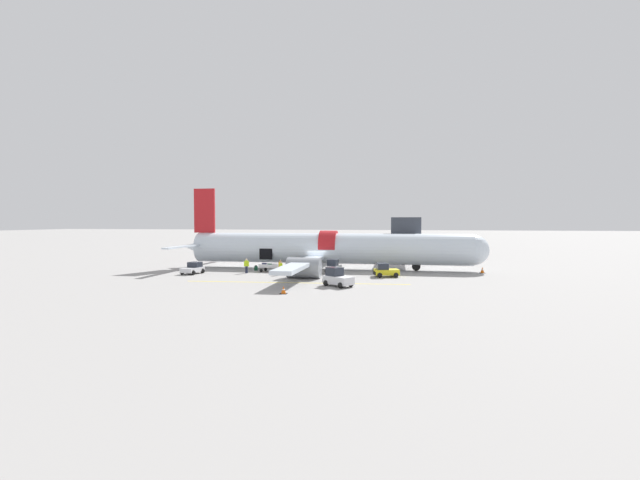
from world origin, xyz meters
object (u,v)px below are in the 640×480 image
object	(u,v)px
baggage_tug_mid	(385,271)
baggage_tug_spare	(193,269)
suitcase_on_tarmac_upright	(256,268)
baggage_tug_lead	(334,267)
ground_crew_loader_a	(301,265)
baggage_tug_rear	(337,278)
ground_crew_loader_b	(246,265)
airplane	(325,249)
ground_crew_driver	(281,268)
ground_crew_supervisor	(280,266)
baggage_cart_loading	(270,268)

from	to	relation	value
baggage_tug_mid	baggage_tug_spare	world-z (taller)	baggage_tug_mid
baggage_tug_spare	suitcase_on_tarmac_upright	xyz separation A→B (m)	(6.24, 4.46, -0.32)
baggage_tug_lead	ground_crew_loader_a	world-z (taller)	ground_crew_loader_a
suitcase_on_tarmac_upright	baggage_tug_rear	bearing A→B (deg)	-42.93
baggage_tug_lead	ground_crew_loader_b	bearing A→B (deg)	-170.54
airplane	ground_crew_loader_b	distance (m)	10.64
baggage_tug_rear	ground_crew_loader_a	world-z (taller)	baggage_tug_rear
baggage_tug_mid	baggage_tug_spare	xyz separation A→B (m)	(-22.47, -1.26, -0.06)
airplane	suitcase_on_tarmac_upright	world-z (taller)	airplane
airplane	baggage_tug_spare	bearing A→B (deg)	-151.80
baggage_tug_lead	baggage_tug_spare	size ratio (longest dim) A/B	0.86
ground_crew_loader_a	ground_crew_driver	bearing A→B (deg)	-129.25
baggage_tug_rear	ground_crew_loader_a	bearing A→B (deg)	120.89
airplane	baggage_tug_mid	size ratio (longest dim) A/B	13.15
ground_crew_driver	ground_crew_supervisor	xyz separation A→B (m)	(-0.41, 1.23, 0.04)
baggage_tug_spare	ground_crew_driver	distance (m)	10.56
baggage_tug_rear	baggage_cart_loading	bearing A→B (deg)	133.91
airplane	baggage_cart_loading	xyz separation A→B (m)	(-6.18, -4.25, -2.11)
baggage_tug_lead	ground_crew_supervisor	distance (m)	6.34
ground_crew_loader_b	ground_crew_supervisor	distance (m)	4.13
suitcase_on_tarmac_upright	ground_crew_supervisor	bearing A→B (deg)	-33.03
baggage_tug_rear	suitcase_on_tarmac_upright	bearing A→B (deg)	137.07
ground_crew_supervisor	ground_crew_loader_b	bearing A→B (deg)	-176.50
baggage_tug_rear	ground_crew_supervisor	distance (m)	11.71
baggage_tug_rear	baggage_cart_loading	world-z (taller)	baggage_tug_rear
baggage_tug_lead	baggage_tug_mid	xyz separation A→B (m)	(6.18, -2.13, -0.03)
baggage_tug_rear	ground_crew_driver	distance (m)	10.54
ground_crew_loader_a	baggage_cart_loading	bearing A→B (deg)	172.05
airplane	baggage_tug_rear	distance (m)	14.96
ground_crew_supervisor	suitcase_on_tarmac_upright	bearing A→B (deg)	146.97
airplane	suitcase_on_tarmac_upright	size ratio (longest dim) A/B	60.15
baggage_tug_mid	suitcase_on_tarmac_upright	size ratio (longest dim) A/B	4.57
baggage_tug_lead	ground_crew_supervisor	size ratio (longest dim) A/B	1.63
baggage_cart_loading	ground_crew_loader_a	size ratio (longest dim) A/B	2.01
airplane	ground_crew_supervisor	xyz separation A→B (m)	(-4.42, -5.86, -1.75)
baggage_tug_spare	baggage_cart_loading	xyz separation A→B (m)	(8.36, 3.55, -0.09)
airplane	baggage_tug_spare	size ratio (longest dim) A/B	13.02
baggage_tug_spare	ground_crew_driver	bearing A→B (deg)	3.83
baggage_tug_mid	baggage_cart_loading	world-z (taller)	baggage_tug_mid
baggage_tug_mid	baggage_tug_rear	distance (m)	8.98
baggage_tug_rear	ground_crew_supervisor	world-z (taller)	baggage_tug_rear
ground_crew_supervisor	airplane	bearing A→B (deg)	52.96
suitcase_on_tarmac_upright	baggage_tug_lead	bearing A→B (deg)	-6.03
airplane	baggage_tug_rear	world-z (taller)	airplane
baggage_cart_loading	suitcase_on_tarmac_upright	distance (m)	2.32
ground_crew_loader_b	ground_crew_driver	world-z (taller)	ground_crew_loader_b
baggage_tug_rear	suitcase_on_tarmac_upright	size ratio (longest dim) A/B	4.88
ground_crew_loader_a	ground_crew_driver	distance (m)	2.94
baggage_tug_spare	ground_crew_loader_a	xyz separation A→B (m)	(12.40, 2.98, 0.32)
ground_crew_driver	ground_crew_supervisor	distance (m)	1.30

